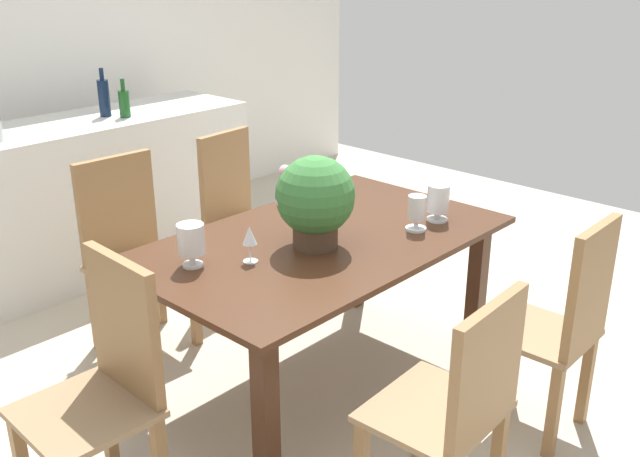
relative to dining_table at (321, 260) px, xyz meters
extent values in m
plane|color=#BCB29E|center=(0.00, 0.16, -0.65)|extent=(7.04, 7.04, 0.00)
cube|color=white|center=(0.00, 2.76, 0.65)|extent=(6.40, 0.10, 2.60)
cube|color=#422616|center=(0.00, 0.00, 0.10)|extent=(1.71, 1.04, 0.03)
cube|color=#422616|center=(-0.74, -0.40, -0.28)|extent=(0.08, 0.08, 0.73)
cube|color=#422616|center=(0.74, -0.40, -0.28)|extent=(0.08, 0.08, 0.73)
cube|color=#422616|center=(-0.74, 0.40, -0.28)|extent=(0.08, 0.08, 0.73)
cube|color=#422616|center=(0.74, 0.40, -0.28)|extent=(0.08, 0.08, 0.73)
cube|color=olive|center=(-0.19, -0.73, -0.43)|extent=(0.05, 0.05, 0.44)
cube|color=olive|center=(-0.18, -1.07, -0.43)|extent=(0.05, 0.05, 0.44)
cube|color=#987855|center=(-0.39, -0.91, -0.19)|extent=(0.49, 0.44, 0.03)
cube|color=olive|center=(-0.38, -1.09, 0.06)|extent=(0.44, 0.06, 0.47)
cube|color=olive|center=(-1.06, 0.18, -0.43)|extent=(0.05, 0.05, 0.44)
cube|color=#987855|center=(-1.24, 0.00, -0.19)|extent=(0.44, 0.46, 0.03)
cube|color=olive|center=(-1.05, -0.01, 0.09)|extent=(0.05, 0.41, 0.53)
cube|color=olive|center=(0.55, -0.72, -0.43)|extent=(0.04, 0.04, 0.44)
cube|color=olive|center=(0.22, -0.73, -0.43)|extent=(0.04, 0.04, 0.44)
cube|color=olive|center=(0.55, -1.09, -0.43)|extent=(0.04, 0.04, 0.44)
cube|color=olive|center=(0.23, -1.09, -0.43)|extent=(0.04, 0.04, 0.44)
cube|color=#987855|center=(0.39, -0.91, -0.19)|extent=(0.41, 0.45, 0.03)
cube|color=olive|center=(0.39, -1.11, 0.09)|extent=(0.37, 0.05, 0.53)
cube|color=olive|center=(0.23, 0.71, -0.43)|extent=(0.05, 0.05, 0.44)
cube|color=olive|center=(0.57, 0.74, -0.43)|extent=(0.05, 0.05, 0.44)
cube|color=olive|center=(0.20, 1.08, -0.43)|extent=(0.05, 0.05, 0.44)
cube|color=olive|center=(0.54, 1.11, -0.43)|extent=(0.05, 0.05, 0.44)
cube|color=#987855|center=(0.39, 0.91, -0.19)|extent=(0.46, 0.48, 0.03)
cube|color=olive|center=(0.37, 1.11, 0.09)|extent=(0.39, 0.07, 0.53)
cube|color=olive|center=(-0.59, 0.75, -0.43)|extent=(0.05, 0.05, 0.44)
cube|color=olive|center=(-0.20, 0.73, -0.43)|extent=(0.05, 0.05, 0.44)
cube|color=olive|center=(-0.57, 1.09, -0.43)|extent=(0.05, 0.05, 0.44)
cube|color=olive|center=(-0.18, 1.07, -0.43)|extent=(0.05, 0.05, 0.44)
cube|color=#987855|center=(-0.39, 0.91, -0.19)|extent=(0.49, 0.44, 0.03)
cube|color=olive|center=(-0.38, 1.09, 0.09)|extent=(0.43, 0.06, 0.54)
cylinder|color=#4C3828|center=(-0.09, -0.05, 0.16)|extent=(0.20, 0.20, 0.11)
sphere|color=#387538|center=(-0.09, -0.05, 0.35)|extent=(0.35, 0.35, 0.35)
sphere|color=#DB9EB2|center=(-0.23, 0.03, 0.33)|extent=(0.04, 0.04, 0.04)
sphere|color=#DB9EB2|center=(-0.19, -0.07, 0.42)|extent=(0.05, 0.05, 0.05)
sphere|color=#DB9EB2|center=(-0.15, 0.07, 0.45)|extent=(0.06, 0.06, 0.06)
sphere|color=#DB9EB2|center=(-0.14, 0.05, 0.35)|extent=(0.04, 0.04, 0.04)
cylinder|color=silver|center=(-0.59, 0.18, 0.12)|extent=(0.09, 0.09, 0.01)
cylinder|color=silver|center=(-0.59, 0.18, 0.15)|extent=(0.03, 0.03, 0.05)
cylinder|color=silver|center=(-0.59, 0.18, 0.23)|extent=(0.11, 0.11, 0.13)
cylinder|color=silver|center=(0.55, -0.26, 0.12)|extent=(0.10, 0.10, 0.01)
cylinder|color=silver|center=(0.55, -0.26, 0.14)|extent=(0.03, 0.03, 0.03)
cylinder|color=silver|center=(0.55, -0.26, 0.22)|extent=(0.11, 0.11, 0.14)
cylinder|color=silver|center=(0.38, -0.26, 0.12)|extent=(0.10, 0.10, 0.01)
cylinder|color=silver|center=(0.38, -0.26, 0.15)|extent=(0.02, 0.02, 0.04)
cylinder|color=silver|center=(0.38, -0.26, 0.22)|extent=(0.09, 0.09, 0.11)
cylinder|color=silver|center=(-0.40, 0.03, 0.11)|extent=(0.06, 0.06, 0.00)
cylinder|color=silver|center=(-0.40, 0.03, 0.15)|extent=(0.01, 0.01, 0.08)
cone|color=silver|center=(-0.40, 0.03, 0.23)|extent=(0.06, 0.06, 0.08)
cube|color=silver|center=(0.13, 2.04, -0.15)|extent=(1.90, 0.67, 0.99)
cylinder|color=#0F1E38|center=(0.17, 2.03, 0.46)|extent=(0.07, 0.07, 0.23)
cylinder|color=#0F1E38|center=(0.17, 2.03, 0.61)|extent=(0.03, 0.03, 0.07)
cylinder|color=#194C1E|center=(0.24, 1.91, 0.43)|extent=(0.07, 0.07, 0.17)
cylinder|color=#194C1E|center=(0.24, 1.91, 0.55)|extent=(0.03, 0.03, 0.07)
camera|label=1|loc=(-2.26, -2.09, 1.36)|focal=40.69mm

